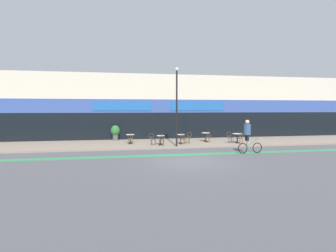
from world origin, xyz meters
name	(u,v)px	position (x,y,z in m)	size (l,w,h in m)	color
ground_plane	(188,161)	(0.00, 0.00, 0.00)	(120.00, 120.00, 0.00)	#4C4C51
sidewalk_slab	(166,143)	(0.00, 7.25, 0.06)	(40.00, 5.50, 0.12)	gray
storefront_facade	(158,107)	(0.00, 11.97, 3.00)	(40.00, 4.06, 6.02)	beige
bike_lane_stripe	(180,155)	(0.00, 2.07, 0.00)	(36.00, 0.70, 0.01)	#2D844C
bistro_table_0	(130,137)	(-2.88, 7.21, 0.63)	(0.68, 0.68, 0.71)	black
bistro_table_1	(161,138)	(-0.63, 5.98, 0.62)	(0.62, 0.62, 0.71)	black
bistro_table_2	(181,137)	(1.04, 6.39, 0.63)	(0.63, 0.63, 0.73)	black
bistro_table_3	(206,135)	(3.41, 7.28, 0.65)	(0.72, 0.72, 0.74)	black
bistro_table_4	(237,136)	(5.65, 6.02, 0.66)	(0.76, 0.76, 0.75)	black
cafe_chair_0_near	(130,138)	(-2.88, 6.58, 0.64)	(0.43, 0.59, 0.90)	#4C3823
cafe_chair_1_near	(162,139)	(-0.63, 5.36, 0.64)	(0.41, 0.58, 0.90)	#4C3823
cafe_chair_1_side	(152,138)	(-1.25, 5.98, 0.64)	(0.58, 0.41, 0.90)	#4C3823
cafe_chair_2_near	(182,138)	(1.03, 5.76, 0.64)	(0.45, 0.60, 0.90)	#4C3823
cafe_chair_2_side	(188,137)	(1.67, 6.39, 0.64)	(0.58, 0.42, 0.90)	#4C3823
cafe_chair_3_near	(208,136)	(3.41, 6.66, 0.64)	(0.42, 0.59, 0.90)	#4C3823
cafe_chair_4_near	(241,137)	(5.65, 5.39, 0.64)	(0.41, 0.58, 0.90)	#4C3823
cafe_chair_4_side	(230,137)	(5.02, 6.01, 0.64)	(0.59, 0.43, 0.90)	#4C3823
planter_pot	(115,132)	(-4.08, 9.58, 0.85)	(0.79, 0.79, 1.31)	#4C4C51
lamp_post	(177,102)	(0.40, 4.90, 3.38)	(0.26, 0.26, 5.71)	black
cyclist_0	(248,134)	(4.42, 1.86, 1.27)	(1.72, 0.52, 2.16)	black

